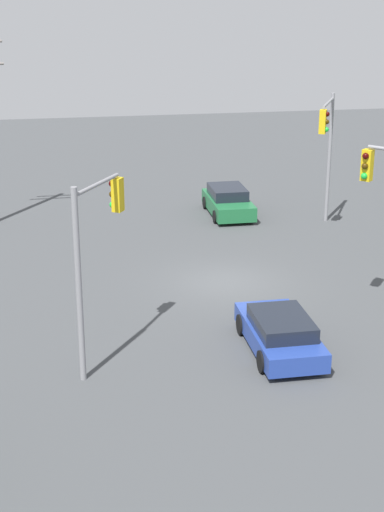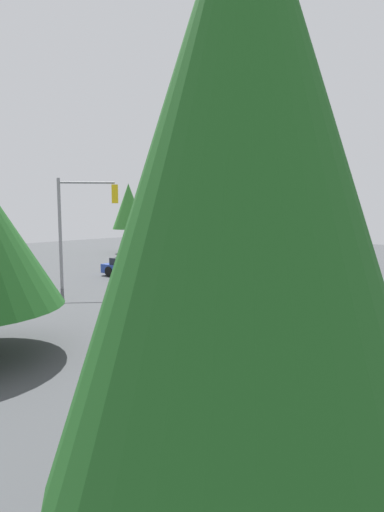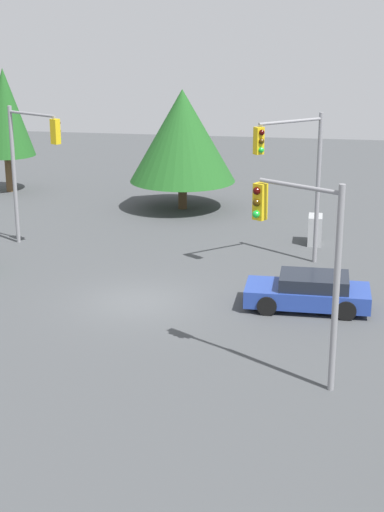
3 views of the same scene
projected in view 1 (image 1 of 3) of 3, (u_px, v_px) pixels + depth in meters
The scene contains 5 objects.
ground_plane at pixel (225, 282), 30.77m from camera, with size 80.00×80.00×0.00m, color #424447.
sedan_blue at pixel (280, 333), 24.90m from camera, with size 2.03×4.39×1.27m.
sedan_green at pixel (228, 202), 39.37m from camera, with size 2.04×4.18×1.39m.
traffic_signal_main at pixel (95, 241), 22.96m from camera, with size 1.67×2.54×5.89m.
traffic_signal_cross at pixel (327, 140), 36.13m from camera, with size 1.62×2.82×6.22m.
Camera 1 is at (6.39, 27.96, 11.26)m, focal length 55.00 mm.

